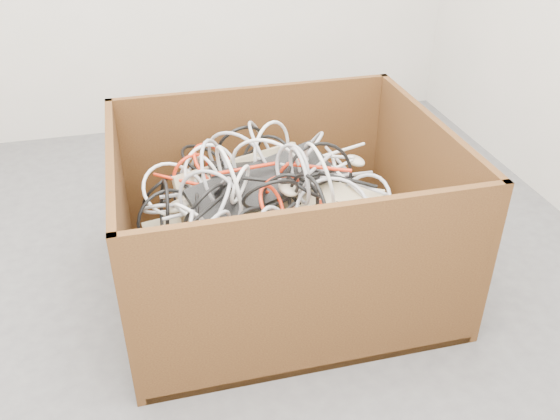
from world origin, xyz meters
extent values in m
plane|color=#47484A|center=(0.00, 0.00, 0.00)|extent=(3.00, 3.00, 0.00)
cube|color=#381D0E|center=(0.20, 0.01, 0.01)|extent=(1.08, 0.90, 0.03)
cube|color=#381D0E|center=(0.20, 0.45, 0.30)|extent=(1.08, 0.03, 0.59)
cube|color=#381D0E|center=(0.20, -0.43, 0.30)|extent=(1.08, 0.03, 0.59)
cube|color=#381D0E|center=(0.73, 0.01, 0.30)|extent=(0.02, 0.85, 0.59)
cube|color=#381D0E|center=(-0.33, 0.01, 0.30)|extent=(0.03, 0.85, 0.59)
cube|color=tan|center=(0.20, 0.03, 0.08)|extent=(0.95, 0.82, 0.17)
cube|color=tan|center=(0.11, -0.04, 0.17)|extent=(0.68, 0.61, 0.19)
cube|color=beige|center=(0.03, 0.17, 0.19)|extent=(0.48, 0.46, 0.18)
cube|color=beige|center=(0.52, 0.11, 0.19)|extent=(0.51, 0.39, 0.14)
cube|color=beige|center=(0.15, -0.13, 0.17)|extent=(0.21, 0.51, 0.05)
cube|color=beige|center=(-0.03, -0.10, 0.21)|extent=(0.47, 0.42, 0.24)
cube|color=beige|center=(0.56, -0.14, 0.27)|extent=(0.22, 0.48, 0.23)
cube|color=beige|center=(0.10, 0.21, 0.32)|extent=(0.50, 0.23, 0.18)
cube|color=beige|center=(0.21, -0.06, 0.28)|extent=(0.32, 0.49, 0.23)
cube|color=beige|center=(0.29, 0.00, 0.34)|extent=(0.49, 0.45, 0.13)
cube|color=black|center=(0.23, 0.14, 0.38)|extent=(0.50, 0.21, 0.11)
cube|color=black|center=(0.14, 0.04, 0.41)|extent=(0.53, 0.31, 0.14)
ellipsoid|color=beige|center=(-0.14, 0.07, 0.34)|extent=(0.11, 0.10, 0.03)
ellipsoid|color=beige|center=(0.56, 0.27, 0.33)|extent=(0.09, 0.11, 0.03)
ellipsoid|color=beige|center=(-0.01, -0.20, 0.29)|extent=(0.11, 0.09, 0.03)
ellipsoid|color=beige|center=(0.21, -0.06, 0.43)|extent=(0.07, 0.10, 0.03)
ellipsoid|color=beige|center=(-0.02, 0.12, 0.39)|extent=(0.09, 0.11, 0.03)
ellipsoid|color=black|center=(0.28, -0.25, 0.27)|extent=(0.11, 0.10, 0.03)
ellipsoid|color=beige|center=(0.53, 0.11, 0.27)|extent=(0.09, 0.11, 0.03)
ellipsoid|color=beige|center=(0.40, -0.31, 0.40)|extent=(0.11, 0.08, 0.03)
cube|color=silver|center=(0.03, -0.01, 0.36)|extent=(0.21, 0.30, 0.13)
cube|color=silver|center=(-0.08, -0.21, 0.33)|extent=(0.27, 0.07, 0.09)
cube|color=#0D2AD0|center=(0.44, -0.01, 0.35)|extent=(0.06, 0.06, 0.03)
torus|color=silver|center=(0.21, 0.20, 0.44)|extent=(0.22, 0.21, 0.29)
torus|color=#9A9A9F|center=(-0.13, -0.17, 0.34)|extent=(0.09, 0.30, 0.31)
torus|color=#9A9A9F|center=(0.31, -0.18, 0.41)|extent=(0.29, 0.24, 0.20)
torus|color=silver|center=(0.32, -0.01, 0.44)|extent=(0.08, 0.33, 0.33)
torus|color=#9A9A9F|center=(-0.20, -0.17, 0.33)|extent=(0.22, 0.20, 0.13)
torus|color=#9A9A9F|center=(0.44, -0.13, 0.37)|extent=(0.20, 0.26, 0.19)
torus|color=#9A9A9F|center=(0.34, 0.16, 0.45)|extent=(0.14, 0.21, 0.19)
torus|color=black|center=(-0.01, 0.18, 0.41)|extent=(0.13, 0.14, 0.09)
torus|color=#9A9A9F|center=(0.23, -0.01, 0.48)|extent=(0.11, 0.18, 0.20)
torus|color=silver|center=(-0.02, 0.18, 0.38)|extent=(0.11, 0.21, 0.22)
torus|color=#9A9A9F|center=(-0.09, 0.13, 0.37)|extent=(0.11, 0.13, 0.12)
torus|color=black|center=(0.23, -0.18, 0.41)|extent=(0.07, 0.33, 0.33)
torus|color=black|center=(-0.18, 0.03, 0.31)|extent=(0.27, 0.13, 0.26)
torus|color=black|center=(0.02, 0.03, 0.43)|extent=(0.14, 0.12, 0.13)
torus|color=black|center=(0.14, -0.11, 0.45)|extent=(0.26, 0.15, 0.22)
torus|color=#9A9A9F|center=(-0.20, 0.07, 0.34)|extent=(0.15, 0.12, 0.11)
torus|color=silver|center=(-0.15, 0.13, 0.38)|extent=(0.27, 0.21, 0.20)
torus|color=#9A9A9F|center=(0.29, -0.26, 0.38)|extent=(0.22, 0.14, 0.19)
torus|color=black|center=(0.26, -0.07, 0.45)|extent=(0.15, 0.17, 0.09)
torus|color=black|center=(-0.02, 0.29, 0.38)|extent=(0.21, 0.23, 0.13)
torus|color=black|center=(-0.14, -0.25, 0.31)|extent=(0.15, 0.32, 0.29)
torus|color=#9A9A9F|center=(0.19, 0.22, 0.43)|extent=(0.17, 0.34, 0.30)
torus|color=#9A9A9F|center=(-0.04, -0.06, 0.39)|extent=(0.18, 0.25, 0.22)
torus|color=silver|center=(0.03, 0.01, 0.45)|extent=(0.08, 0.28, 0.27)
torus|color=red|center=(0.13, -0.14, 0.43)|extent=(0.13, 0.14, 0.15)
torus|color=silver|center=(-0.01, 0.18, 0.40)|extent=(0.26, 0.11, 0.25)
torus|color=black|center=(-0.09, -0.05, 0.38)|extent=(0.03, 0.17, 0.17)
torus|color=#9A9A9F|center=(-0.01, 0.07, 0.45)|extent=(0.14, 0.30, 0.32)
torus|color=black|center=(0.12, 0.29, 0.44)|extent=(0.24, 0.13, 0.21)
torus|color=red|center=(0.26, 0.08, 0.42)|extent=(0.15, 0.06, 0.16)
torus|color=black|center=(-0.07, -0.07, 0.42)|extent=(0.20, 0.15, 0.21)
torus|color=black|center=(0.20, -0.09, 0.41)|extent=(0.25, 0.10, 0.26)
torus|color=black|center=(-0.17, 0.23, 0.31)|extent=(0.19, 0.19, 0.22)
torus|color=black|center=(0.08, -0.23, 0.41)|extent=(0.22, 0.19, 0.13)
torus|color=silver|center=(-0.12, -0.10, 0.41)|extent=(0.10, 0.14, 0.14)
torus|color=#9A9A9F|center=(0.24, -0.07, 0.48)|extent=(0.04, 0.22, 0.22)
torus|color=red|center=(-0.08, 0.21, 0.40)|extent=(0.19, 0.10, 0.20)
torus|color=red|center=(0.01, 0.20, 0.41)|extent=(0.22, 0.27, 0.19)
torus|color=#9A9A9F|center=(-0.05, -0.04, 0.41)|extent=(0.25, 0.15, 0.28)
torus|color=#9A9A9F|center=(0.25, 0.18, 0.41)|extent=(0.14, 0.18, 0.13)
torus|color=black|center=(-0.19, 0.08, 0.33)|extent=(0.05, 0.27, 0.27)
torus|color=#9A9A9F|center=(-0.08, -0.20, 0.37)|extent=(0.19, 0.25, 0.29)
torus|color=black|center=(-0.11, 0.14, 0.32)|extent=(0.09, 0.10, 0.11)
torus|color=#9A9A9F|center=(0.09, 0.21, 0.42)|extent=(0.21, 0.21, 0.28)
torus|color=silver|center=(0.17, 0.10, 0.43)|extent=(0.29, 0.18, 0.33)
torus|color=red|center=(0.19, -0.03, 0.43)|extent=(0.16, 0.09, 0.14)
torus|color=black|center=(0.20, 0.22, 0.39)|extent=(0.22, 0.19, 0.25)
torus|color=silver|center=(0.15, -0.28, 0.37)|extent=(0.17, 0.22, 0.20)
torus|color=black|center=(0.33, 0.01, 0.42)|extent=(0.34, 0.10, 0.33)
torus|color=#9A9A9F|center=(-0.09, 0.28, 0.37)|extent=(0.13, 0.15, 0.17)
torus|color=silver|center=(0.05, -0.04, 0.46)|extent=(0.12, 0.13, 0.16)
torus|color=#9A9A9F|center=(0.11, -0.25, 0.41)|extent=(0.16, 0.16, 0.20)
cylinder|color=silver|center=(0.51, 0.26, 0.38)|extent=(0.19, 0.06, 0.02)
cylinder|color=black|center=(-0.07, -0.18, 0.38)|extent=(0.18, 0.18, 0.08)
cylinder|color=#9A9A9F|center=(0.41, -0.04, 0.43)|extent=(0.21, 0.22, 0.03)
cylinder|color=silver|center=(0.52, -0.14, 0.39)|extent=(0.11, 0.08, 0.03)
cylinder|color=black|center=(0.33, 0.00, 0.44)|extent=(0.13, 0.03, 0.02)
cylinder|color=#9A9A9F|center=(-0.13, 0.08, 0.38)|extent=(0.14, 0.03, 0.02)
cylinder|color=black|center=(0.06, 0.10, 0.41)|extent=(0.11, 0.10, 0.03)
cylinder|color=#9A9A9F|center=(0.44, 0.04, 0.40)|extent=(0.24, 0.13, 0.08)
cylinder|color=red|center=(0.33, 0.01, 0.46)|extent=(0.20, 0.13, 0.03)
cylinder|color=red|center=(0.09, 0.05, 0.46)|extent=(0.23, 0.06, 0.03)
cylinder|color=black|center=(-0.02, -0.29, 0.34)|extent=(0.14, 0.10, 0.04)
cylinder|color=#9A9A9F|center=(0.47, 0.19, 0.37)|extent=(0.02, 0.27, 0.03)
cylinder|color=silver|center=(0.43, 0.17, 0.41)|extent=(0.12, 0.17, 0.07)
cylinder|color=#9A9A9F|center=(0.33, 0.03, 0.46)|extent=(0.13, 0.11, 0.03)
cylinder|color=#9A9A9F|center=(0.19, 0.18, 0.41)|extent=(0.09, 0.22, 0.08)
cylinder|color=red|center=(-0.01, -0.23, 0.38)|extent=(0.05, 0.25, 0.08)
cylinder|color=black|center=(0.10, -0.23, 0.42)|extent=(0.20, 0.16, 0.05)
cylinder|color=red|center=(0.36, 0.29, 0.35)|extent=(0.20, 0.07, 0.06)
cylinder|color=black|center=(0.38, -0.20, 0.37)|extent=(0.08, 0.17, 0.05)
cylinder|color=silver|center=(0.53, -0.01, 0.35)|extent=(0.10, 0.09, 0.04)
cylinder|color=black|center=(0.40, -0.08, 0.45)|extent=(0.19, 0.07, 0.06)
cylinder|color=black|center=(0.16, -0.04, 0.46)|extent=(0.19, 0.05, 0.04)
cylinder|color=red|center=(0.30, -0.19, 0.37)|extent=(0.04, 0.24, 0.05)
cylinder|color=red|center=(-0.09, 0.14, 0.39)|extent=(0.23, 0.14, 0.04)
cylinder|color=silver|center=(0.42, -0.02, 0.41)|extent=(0.10, 0.23, 0.07)
cylinder|color=#9A9A9F|center=(0.24, 0.24, 0.40)|extent=(0.13, 0.03, 0.02)
cylinder|color=black|center=(-0.04, -0.10, 0.44)|extent=(0.19, 0.19, 0.04)
cylinder|color=#9A9A9F|center=(-0.07, -0.04, 0.38)|extent=(0.26, 0.05, 0.02)
cylinder|color=#9A9A9F|center=(0.00, -0.29, 0.32)|extent=(0.17, 0.05, 0.04)
cylinder|color=silver|center=(0.42, 0.10, 0.40)|extent=(0.16, 0.08, 0.03)
cylinder|color=red|center=(0.27, -0.23, 0.37)|extent=(0.18, 0.08, 0.08)
cylinder|color=silver|center=(0.42, 0.07, 0.37)|extent=(0.06, 0.30, 0.05)
camera|label=1|loc=(-0.22, -1.66, 1.40)|focal=38.50mm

